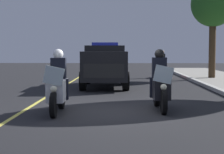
% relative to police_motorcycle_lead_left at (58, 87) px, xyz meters
% --- Properties ---
extents(ground_plane, '(80.00, 80.00, 0.00)m').
position_rel_police_motorcycle_lead_left_xyz_m(ground_plane, '(-0.38, 1.43, -0.70)').
color(ground_plane, black).
extents(lane_stripe_center, '(48.00, 0.12, 0.01)m').
position_rel_police_motorcycle_lead_left_xyz_m(lane_stripe_center, '(-0.38, -1.01, -0.70)').
color(lane_stripe_center, '#E0D14C').
rests_on(lane_stripe_center, ground).
extents(police_motorcycle_lead_left, '(2.14, 0.58, 1.72)m').
position_rel_police_motorcycle_lead_left_xyz_m(police_motorcycle_lead_left, '(0.00, 0.00, 0.00)').
color(police_motorcycle_lead_left, black).
rests_on(police_motorcycle_lead_left, ground).
extents(police_motorcycle_lead_right, '(2.14, 0.58, 1.72)m').
position_rel_police_motorcycle_lead_left_xyz_m(police_motorcycle_lead_right, '(-0.58, 2.80, 0.00)').
color(police_motorcycle_lead_right, black).
rests_on(police_motorcycle_lead_right, ground).
extents(police_suv, '(4.96, 2.20, 2.05)m').
position_rel_police_motorcycle_lead_left_xyz_m(police_suv, '(-7.22, 0.94, 0.37)').
color(police_suv, black).
rests_on(police_suv, ground).
extents(cyclist_background, '(1.76, 0.33, 1.69)m').
position_rel_police_motorcycle_lead_left_xyz_m(cyclist_background, '(-13.11, 4.20, 0.14)').
color(cyclist_background, black).
rests_on(cyclist_background, ground).
extents(tree_far_back, '(2.54, 2.54, 5.58)m').
position_rel_police_motorcycle_lead_left_xyz_m(tree_far_back, '(-12.03, 6.97, 3.59)').
color(tree_far_back, '#42301E').
rests_on(tree_far_back, sidewalk_strip).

